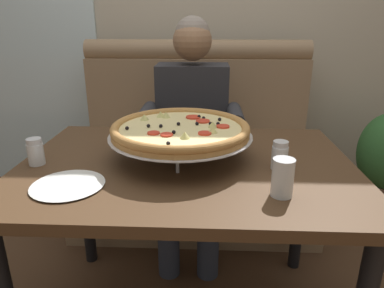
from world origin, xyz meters
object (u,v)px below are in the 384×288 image
(pizza, at_px, (180,130))
(patio_chair, at_px, (84,97))
(plate_near_left, at_px, (68,183))
(drinking_glass, at_px, (282,179))
(shaker_oregano, at_px, (280,157))
(shaker_parmesan, at_px, (36,154))
(dining_table, at_px, (187,184))
(booth_bench, at_px, (195,158))
(diner_main, at_px, (192,124))

(pizza, bearing_deg, patio_chair, 118.02)
(plate_near_left, bearing_deg, drinking_glass, -2.58)
(shaker_oregano, distance_m, patio_chair, 2.70)
(shaker_parmesan, height_order, plate_near_left, shaker_parmesan)
(drinking_glass, bearing_deg, plate_near_left, 177.42)
(dining_table, height_order, shaker_oregano, shaker_oregano)
(shaker_parmesan, xyz_separation_m, patio_chair, (-0.61, 2.23, -0.27))
(pizza, height_order, shaker_oregano, pizza)
(pizza, height_order, plate_near_left, pizza)
(shaker_parmesan, bearing_deg, shaker_oregano, 0.01)
(booth_bench, distance_m, shaker_oregano, 1.08)
(booth_bench, bearing_deg, dining_table, -90.00)
(booth_bench, height_order, dining_table, booth_bench)
(booth_bench, distance_m, drinking_glass, 1.26)
(dining_table, height_order, pizza, pizza)
(dining_table, distance_m, diner_main, 0.64)
(dining_table, relative_size, patio_chair, 1.45)
(shaker_oregano, height_order, plate_near_left, shaker_oregano)
(drinking_glass, bearing_deg, dining_table, 140.67)
(diner_main, height_order, patio_chair, diner_main)
(booth_bench, relative_size, diner_main, 1.16)
(booth_bench, relative_size, dining_table, 1.19)
(diner_main, height_order, shaker_oregano, diner_main)
(shaker_parmesan, xyz_separation_m, shaker_oregano, (0.89, 0.00, 0.00))
(shaker_parmesan, relative_size, patio_chair, 0.12)
(diner_main, bearing_deg, shaker_oregano, -63.29)
(drinking_glass, distance_m, patio_chair, 2.86)
(dining_table, relative_size, pizza, 2.29)
(drinking_glass, xyz_separation_m, patio_chair, (-1.47, 2.44, -0.28))
(booth_bench, xyz_separation_m, pizza, (-0.02, -0.86, 0.46))
(diner_main, height_order, pizza, diner_main)
(pizza, bearing_deg, shaker_parmesan, -170.07)
(booth_bench, xyz_separation_m, diner_main, (-0.01, -0.27, 0.31))
(dining_table, distance_m, shaker_parmesan, 0.57)
(diner_main, bearing_deg, shaker_parmesan, -128.15)
(shaker_parmesan, bearing_deg, diner_main, 51.85)
(drinking_glass, bearing_deg, shaker_parmesan, 166.60)
(booth_bench, xyz_separation_m, shaker_oregano, (0.33, -0.95, 0.39))
(drinking_glass, height_order, patio_chair, drinking_glass)
(dining_table, distance_m, shaker_oregano, 0.36)
(shaker_oregano, xyz_separation_m, drinking_glass, (-0.03, -0.20, 0.01))
(plate_near_left, distance_m, patio_chair, 2.54)
(booth_bench, bearing_deg, pizza, -91.65)
(booth_bench, height_order, patio_chair, booth_bench)
(shaker_parmesan, relative_size, shaker_oregano, 0.96)
(diner_main, relative_size, patio_chair, 1.48)
(shaker_parmesan, distance_m, patio_chair, 2.33)
(pizza, bearing_deg, diner_main, 88.66)
(pizza, relative_size, shaker_oregano, 5.24)
(pizza, distance_m, plate_near_left, 0.45)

